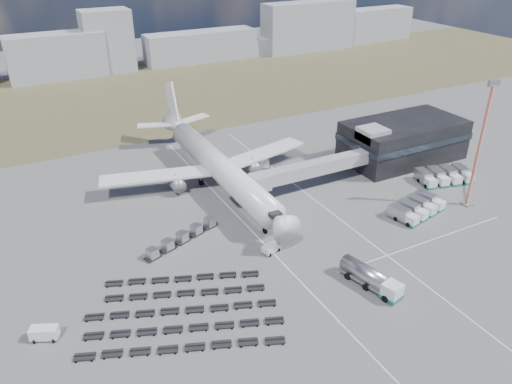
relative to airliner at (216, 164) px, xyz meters
name	(u,v)px	position (x,y,z in m)	size (l,w,h in m)	color
ground	(289,257)	(0.00, -32.38, -5.29)	(420.00, 420.00, 0.00)	#565659
grass_strip	(128,96)	(0.00, 77.62, -5.29)	(420.00, 90.00, 0.01)	#49402C
lane_markings	(324,235)	(9.77, -29.38, -5.29)	(47.12, 110.00, 0.01)	silver
terminal	(403,140)	(47.77, -8.41, -0.04)	(30.40, 16.40, 11.00)	black
jet_bridge	(304,171)	(15.90, -11.95, -0.24)	(30.30, 3.80, 7.05)	#939399
airliner	(216,164)	(0.00, 0.00, 0.00)	(51.59, 64.53, 17.62)	white
skyline	(103,49)	(0.53, 114.29, 4.14)	(320.16, 18.77, 24.34)	#92969F
fuel_tanker	(371,278)	(7.49, -45.88, -3.49)	(5.30, 11.49, 3.60)	white
pushback_tug	(271,248)	(-2.17, -29.55, -4.54)	(3.36, 1.89, 1.51)	white
utility_van	(44,333)	(-41.78, -33.50, -4.24)	(3.89, 1.76, 2.11)	white
catering_truck	(262,161)	(14.21, 4.06, -3.93)	(4.03, 6.24, 2.66)	white
service_trucks_near	(417,208)	(31.39, -31.44, -3.89)	(12.70, 8.72, 2.58)	white
service_trucks_far	(444,176)	(47.73, -23.20, -3.84)	(13.19, 9.13, 2.67)	white
uld_row	(182,237)	(-15.38, -18.94, -4.16)	(16.65, 7.89, 1.88)	black
baggage_dollies	(182,311)	(-22.28, -37.46, -4.95)	(32.89, 26.52, 0.68)	black
floodlight_mast	(480,146)	(43.80, -33.65, 8.33)	(2.58, 2.10, 27.17)	red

